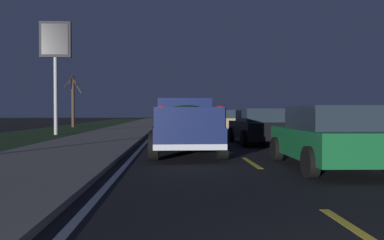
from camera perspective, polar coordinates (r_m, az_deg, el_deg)
The scene contains 11 objects.
ground at distance 29.32m, azimuth 1.51°, elevation -1.60°, with size 144.00×144.00×0.00m, color black.
sidewalk_shoulder at distance 29.45m, azimuth -9.62°, elevation -1.48°, with size 108.00×4.00×0.12m, color slate.
grass_verge at distance 30.46m, azimuth -19.00°, elevation -1.55°, with size 108.00×6.00×0.01m, color #1E3819.
lane_markings at distance 30.95m, azimuth -3.43°, elevation -1.45°, with size 108.00×3.54×0.01m.
pickup_truck at distance 13.50m, azimuth -1.00°, elevation -0.63°, with size 5.46×2.36×1.87m.
sedan_green at distance 10.45m, azimuth 18.70°, elevation -2.28°, with size 4.43×2.08×1.54m.
sedan_tan at distance 28.87m, azimuth 5.50°, elevation -0.09°, with size 4.43×2.08×1.54m.
sedan_black at distance 17.73m, azimuth 9.33°, elevation -0.86°, with size 4.45×2.11×1.54m.
sedan_silver at distance 40.07m, azimuth 2.77°, elevation 0.26°, with size 4.43×2.06×1.54m.
gas_price_sign at distance 26.39m, azimuth -18.79°, elevation 9.41°, with size 0.27×1.90×6.95m.
bare_tree_far at distance 38.68m, azimuth -16.51°, elevation 2.77°, with size 1.48×1.53×4.87m.
Camera 1 is at (-2.21, 2.15, 1.39)m, focal length 37.65 mm.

